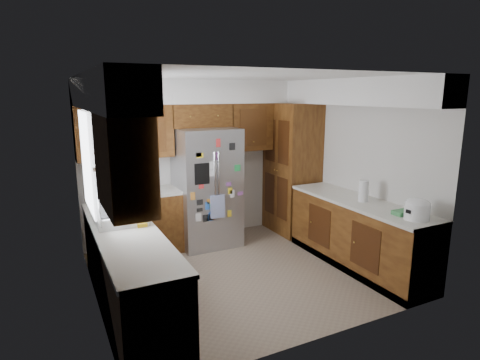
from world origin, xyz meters
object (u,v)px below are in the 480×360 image
Objects in this scene: fridge at (207,187)px; paper_towel at (364,191)px; rice_cooker at (417,209)px; pantry at (292,169)px.

fridge reaches higher than paper_towel.
rice_cooker is at bearing -90.43° from paper_towel.
pantry is 1.51m from fridge.
paper_towel is at bearing -89.80° from pantry.
fridge is 6.33× the size of paper_towel.
fridge is 6.30× the size of rice_cooker.
pantry reaches higher than paper_towel.
paper_towel is (0.01, 0.85, 0.02)m from rice_cooker.
fridge is 2.30m from paper_towel.
pantry is 7.53× the size of rice_cooker.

